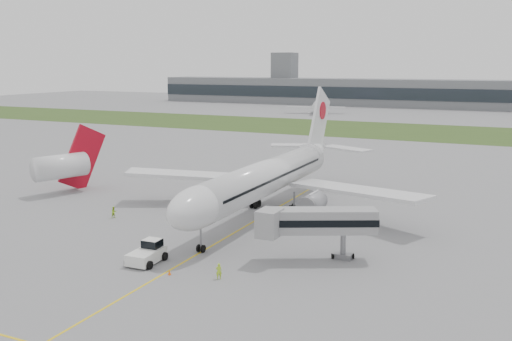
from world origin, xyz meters
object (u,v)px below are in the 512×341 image
at_px(jet_bridge, 314,222).
at_px(neighbor_aircraft, 64,165).
at_px(pushback_tug, 148,253).
at_px(airliner, 269,176).
at_px(ground_crew_near, 219,271).

relative_size(jet_bridge, neighbor_aircraft, 0.84).
bearing_deg(pushback_tug, airliner, 79.55).
relative_size(airliner, jet_bridge, 4.30).
bearing_deg(neighbor_aircraft, pushback_tug, -14.77).
distance_m(airliner, jet_bridge, 21.43).
distance_m(airliner, neighbor_aircraft, 37.33).
distance_m(airliner, pushback_tug, 25.99).
bearing_deg(jet_bridge, pushback_tug, -179.20).
bearing_deg(jet_bridge, ground_crew_near, -152.06).
distance_m(pushback_tug, neighbor_aircraft, 40.83).
distance_m(airliner, ground_crew_near, 27.57).
bearing_deg(neighbor_aircraft, ground_crew_near, -9.59).
relative_size(airliner, neighbor_aircraft, 3.62).
bearing_deg(pushback_tug, ground_crew_near, -9.12).
xyz_separation_m(pushback_tug, jet_bridge, (16.56, 8.27, 3.42)).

